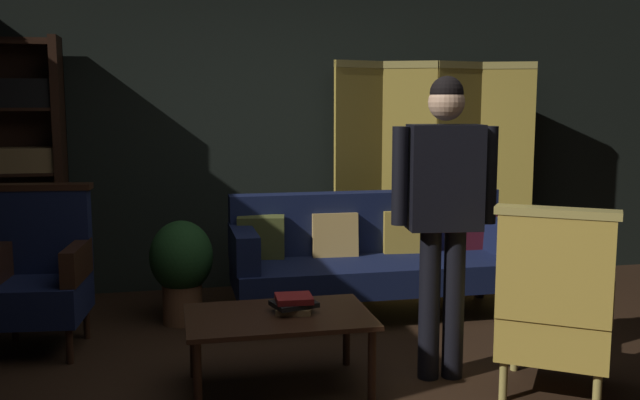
{
  "coord_description": "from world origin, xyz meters",
  "views": [
    {
      "loc": [
        -0.93,
        -3.51,
        1.56
      ],
      "look_at": [
        0.0,
        0.8,
        0.95
      ],
      "focal_mm": 39.77,
      "sensor_mm": 36.0,
      "label": 1
    }
  ],
  "objects": [
    {
      "name": "ground_plane",
      "position": [
        0.0,
        0.0,
        0.0
      ],
      "size": [
        10.0,
        10.0,
        0.0
      ],
      "primitive_type": "plane",
      "color": "black"
    },
    {
      "name": "back_wall",
      "position": [
        0.0,
        2.45,
        1.4
      ],
      "size": [
        7.2,
        0.1,
        2.8
      ],
      "primitive_type": "cube",
      "color": "black",
      "rests_on": "ground_plane"
    },
    {
      "name": "folding_screen",
      "position": [
        1.28,
        2.17,
        0.99
      ],
      "size": [
        1.75,
        0.27,
        1.9
      ],
      "color": "#B29338",
      "rests_on": "ground_plane"
    },
    {
      "name": "bookshelf",
      "position": [
        -2.15,
        2.19,
        1.08
      ],
      "size": [
        0.9,
        0.32,
        2.05
      ],
      "color": "black",
      "rests_on": "ground_plane"
    },
    {
      "name": "velvet_couch",
      "position": [
        0.55,
        1.46,
        0.46
      ],
      "size": [
        2.12,
        0.78,
        0.88
      ],
      "color": "black",
      "rests_on": "ground_plane"
    },
    {
      "name": "coffee_table",
      "position": [
        -0.37,
        0.17,
        0.37
      ],
      "size": [
        1.0,
        0.64,
        0.42
      ],
      "color": "black",
      "rests_on": "ground_plane"
    },
    {
      "name": "armchair_gilt_accent",
      "position": [
        1.05,
        -0.23,
        0.49
      ],
      "size": [
        0.8,
        0.8,
        1.04
      ],
      "color": "tan",
      "rests_on": "ground_plane"
    },
    {
      "name": "armchair_wing_left",
      "position": [
        -1.74,
        1.12,
        0.49
      ],
      "size": [
        0.64,
        0.63,
        1.04
      ],
      "color": "black",
      "rests_on": "ground_plane"
    },
    {
      "name": "standing_figure",
      "position": [
        0.56,
        0.13,
        1.03
      ],
      "size": [
        0.59,
        0.26,
        1.7
      ],
      "color": "black",
      "rests_on": "ground_plane"
    },
    {
      "name": "potted_plant",
      "position": [
        -0.86,
        1.47,
        0.42
      ],
      "size": [
        0.44,
        0.44,
        0.74
      ],
      "color": "brown",
      "rests_on": "ground_plane"
    },
    {
      "name": "book_tan_leather",
      "position": [
        -0.28,
        0.19,
        0.44
      ],
      "size": [
        0.22,
        0.21,
        0.03
      ],
      "primitive_type": "cube",
      "rotation": [
        0.0,
        0.0,
        -0.24
      ],
      "color": "#9E7A47",
      "rests_on": "coffee_table"
    },
    {
      "name": "book_black_cloth",
      "position": [
        -0.28,
        0.19,
        0.47
      ],
      "size": [
        0.27,
        0.24,
        0.03
      ],
      "primitive_type": "cube",
      "rotation": [
        0.0,
        0.0,
        0.27
      ],
      "color": "black",
      "rests_on": "book_tan_leather"
    },
    {
      "name": "book_red_leather",
      "position": [
        -0.28,
        0.19,
        0.5
      ],
      "size": [
        0.2,
        0.19,
        0.03
      ],
      "primitive_type": "cube",
      "rotation": [
        0.0,
        0.0,
        -0.04
      ],
      "color": "maroon",
      "rests_on": "book_black_cloth"
    }
  ]
}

